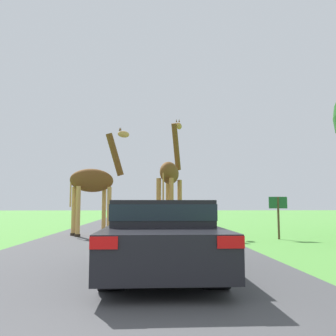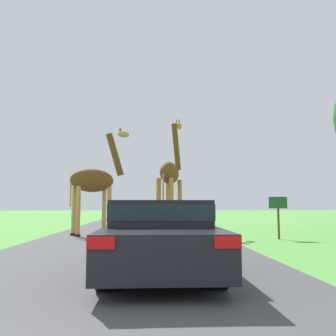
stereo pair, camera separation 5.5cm
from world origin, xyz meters
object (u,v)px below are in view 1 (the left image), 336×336
(car_queue_left, at_px, (173,211))
(car_lead_maroon, at_px, (161,234))
(giraffe_companion, at_px, (95,182))
(giraffe_near_road, at_px, (170,178))
(sign_post, at_px, (278,209))
(car_queue_right, at_px, (154,214))

(car_queue_left, bearing_deg, car_lead_maroon, -94.59)
(giraffe_companion, relative_size, car_queue_left, 1.13)
(car_lead_maroon, bearing_deg, giraffe_companion, 107.05)
(giraffe_near_road, bearing_deg, giraffe_companion, -160.88)
(car_lead_maroon, relative_size, sign_post, 3.04)
(giraffe_near_road, xyz_separation_m, giraffe_companion, (-3.25, 0.12, -0.18))
(giraffe_companion, xyz_separation_m, sign_post, (7.21, -2.12, -1.15))
(car_lead_maroon, height_order, car_queue_right, car_lead_maroon)
(sign_post, bearing_deg, car_queue_right, 116.26)
(car_queue_left, xyz_separation_m, sign_post, (2.82, -16.46, 0.33))
(giraffe_near_road, relative_size, giraffe_companion, 1.11)
(giraffe_near_road, bearing_deg, car_lead_maroon, -73.46)
(car_lead_maroon, distance_m, car_queue_left, 22.79)
(giraffe_near_road, relative_size, sign_post, 3.35)
(car_queue_right, bearing_deg, giraffe_companion, -110.65)
(giraffe_companion, height_order, car_queue_right, giraffe_companion)
(giraffe_companion, xyz_separation_m, car_queue_left, (4.39, 14.35, -1.48))
(car_lead_maroon, bearing_deg, car_queue_right, 89.61)
(giraffe_companion, distance_m, car_lead_maroon, 8.89)
(giraffe_near_road, height_order, car_queue_left, giraffe_near_road)
(giraffe_near_road, height_order, car_lead_maroon, giraffe_near_road)
(giraffe_companion, bearing_deg, car_lead_maroon, -10.07)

